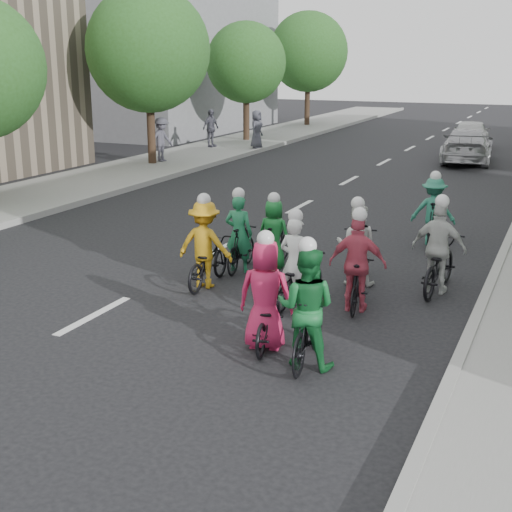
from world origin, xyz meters
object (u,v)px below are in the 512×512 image
Objects in this scene: cyclist_8 at (439,259)px; cyclist_9 at (275,239)px; spectator_0 at (162,139)px; spectator_1 at (211,128)px; cyclist_4 at (267,306)px; follow_car_trail at (471,134)px; cyclist_1 at (307,317)px; cyclist_3 at (358,272)px; follow_car_lead at (467,145)px; cyclist_7 at (433,216)px; cyclist_2 at (206,252)px; cyclist_5 at (240,242)px; spectator_2 at (257,129)px; cyclist_0 at (296,275)px; cyclist_6 at (357,253)px.

cyclist_8 is 3.45m from cyclist_9.
spectator_1 is at bearing 13.94° from spectator_0.
cyclist_8 reaches higher than cyclist_4.
follow_car_trail is 12.41m from spectator_1.
cyclist_1 reaches higher than cyclist_3.
cyclist_8 is at bearing 91.06° from follow_car_lead.
cyclist_2 is at bearing 52.88° from cyclist_7.
cyclist_7 is 18.46m from spectator_1.
cyclist_4 is 4.04m from cyclist_5.
spectator_2 is (1.77, 5.45, -0.01)m from spectator_0.
spectator_2 is (-11.43, 17.31, 0.38)m from cyclist_8.
cyclist_7 is (1.14, 7.29, 0.03)m from cyclist_4.
cyclist_4 is at bearing -31.82° from cyclist_1.
cyclist_5 is 1.09× the size of cyclist_9.
cyclist_0 reaches higher than follow_car_trail.
cyclist_3 is at bearing 87.70° from follow_car_trail.
cyclist_5 is at bearing -59.42° from cyclist_1.
cyclist_1 is at bearing 79.09° from cyclist_8.
cyclist_8 reaches higher than cyclist_5.
spectator_2 is (-7.99, 17.01, 0.43)m from cyclist_9.
spectator_0 is (-12.11, 13.43, 0.35)m from cyclist_3.
spectator_1 is at bearing -65.00° from cyclist_6.
cyclist_0 is at bearing 85.15° from follow_car_trail.
cyclist_7 is at bearing -100.60° from cyclist_3.
cyclist_0 is at bearing 3.80° from cyclist_3.
cyclist_4 is 21.34m from follow_car_lead.
cyclist_1 is 0.47× the size of follow_car_trail.
cyclist_0 is 1.77m from cyclist_6.
spectator_0 is (-12.44, 8.28, 0.36)m from cyclist_7.
cyclist_0 is at bearing 167.23° from cyclist_2.
spectator_0 is (-11.30, 15.57, 0.39)m from cyclist_4.
cyclist_3 is 0.95× the size of cyclist_6.
spectator_2 is at bearing -8.30° from spectator_0.
follow_car_trail is (-0.52, 4.85, -0.01)m from follow_car_lead.
cyclist_6 reaches higher than follow_car_lead.
cyclist_0 is 0.37× the size of follow_car_lead.
cyclist_1 is 4.97m from cyclist_9.
cyclist_3 is 1.04× the size of spectator_0.
spectator_2 is at bearing -64.30° from spectator_1.
cyclist_3 is 21.53m from spectator_2.
cyclist_1 is at bearing 84.05° from cyclist_7.
cyclist_5 is (-2.87, 3.84, -0.12)m from cyclist_1.
cyclist_4 is 23.08m from spectator_2.
spectator_0 is at bearing -37.60° from cyclist_8.
cyclist_9 is (-1.28, 2.08, 0.02)m from cyclist_0.
spectator_1 reaches higher than cyclist_9.
cyclist_8 is at bearing -127.29° from spectator_1.
cyclist_6 is (2.59, 1.33, -0.06)m from cyclist_2.
cyclist_2 is 0.45× the size of follow_car_trail.
cyclist_8 is (0.77, -3.57, -0.03)m from cyclist_7.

